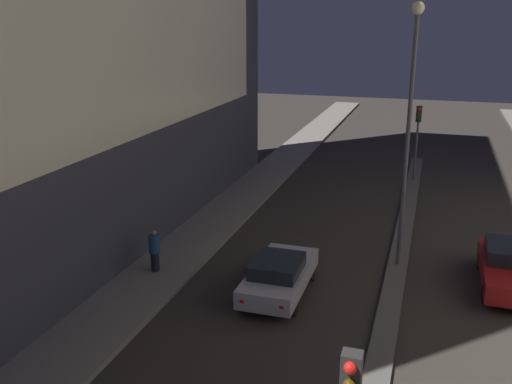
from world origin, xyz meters
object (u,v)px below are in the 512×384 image
Objects in this scene: traffic_light_mid at (418,126)px; car_right_lane at (507,267)px; street_lamp at (410,110)px; car_left_lane at (279,275)px; pedestrian_on_left_sidewalk at (155,250)px.

car_right_lane is (3.83, -13.12, -2.56)m from traffic_light_mid.
car_left_lane is at bearing -136.89° from street_lamp.
street_lamp reaches higher than car_left_lane.
pedestrian_on_left_sidewalk is at bearing -158.22° from street_lamp.
car_right_lane is 2.77× the size of pedestrian_on_left_sidewalk.
pedestrian_on_left_sidewalk is at bearing 178.68° from car_left_lane.
street_lamp is 5.95× the size of pedestrian_on_left_sidewalk.
car_left_lane is (-3.83, -3.59, -5.44)m from street_lamp.
traffic_light_mid is at bearing 106.29° from car_right_lane.
car_right_lane is (3.83, -0.61, -5.39)m from street_lamp.
pedestrian_on_left_sidewalk is at bearing -167.11° from car_right_lane.
traffic_light_mid reaches higher than pedestrian_on_left_sidewalk.
traffic_light_mid is at bearing 76.61° from car_left_lane.
car_left_lane is at bearing -158.76° from car_right_lane.
pedestrian_on_left_sidewalk is (-4.86, 0.11, 0.28)m from car_left_lane.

